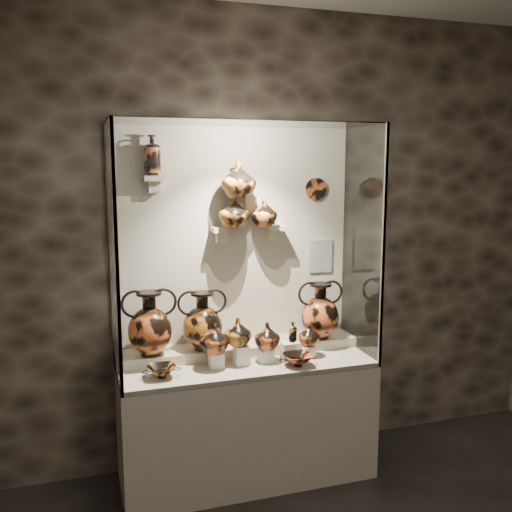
{
  "coord_description": "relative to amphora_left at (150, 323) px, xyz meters",
  "views": [
    {
      "loc": [
        -1.05,
        -1.34,
        2.14
      ],
      "look_at": [
        0.07,
        2.2,
        1.54
      ],
      "focal_mm": 40.0,
      "sensor_mm": 36.0,
      "label": 1
    }
  ],
  "objects": [
    {
      "name": "pedestal_d",
      "position": [
        0.9,
        -0.17,
        -0.23
      ],
      "size": [
        0.09,
        0.09,
        0.12
      ],
      "primitive_type": "cube",
      "color": "white",
      "rests_on": "front_tier"
    },
    {
      "name": "ovoid_vase_c",
      "position": [
        0.81,
        0.08,
        0.7
      ],
      "size": [
        0.23,
        0.23,
        0.19
      ],
      "primitive_type": "imported",
      "rotation": [
        0.0,
        0.0,
        0.37
      ],
      "color": "#C56A22",
      "rests_on": "bracket_cc"
    },
    {
      "name": "jug_c",
      "position": [
        0.75,
        -0.17,
        -0.11
      ],
      "size": [
        0.21,
        0.21,
        0.18
      ],
      "primitive_type": "imported",
      "rotation": [
        0.0,
        0.0,
        0.27
      ],
      "color": "#C95526",
      "rests_on": "pedestal_c"
    },
    {
      "name": "pedestal_a",
      "position": [
        0.4,
        -0.17,
        -0.24
      ],
      "size": [
        0.09,
        0.09,
        0.1
      ],
      "primitive_type": "cube",
      "color": "white",
      "rests_on": "front_tier"
    },
    {
      "name": "lekythos_small",
      "position": [
        0.94,
        -0.16,
        -0.09
      ],
      "size": [
        0.08,
        0.08,
        0.15
      ],
      "primitive_type": null,
      "rotation": [
        0.0,
        0.0,
        0.18
      ],
      "color": "#C56A22",
      "rests_on": "pedestal_d"
    },
    {
      "name": "kylix_right",
      "position": [
        0.92,
        -0.3,
        -0.24
      ],
      "size": [
        0.26,
        0.23,
        0.1
      ],
      "primitive_type": null,
      "rotation": [
        0.0,
        0.0,
        -0.08
      ],
      "color": "#C95526",
      "rests_on": "front_tier"
    },
    {
      "name": "glass_right",
      "position": [
        1.47,
        -0.12,
        0.48
      ],
      "size": [
        0.01,
        0.6,
        1.6
      ],
      "primitive_type": "cube",
      "color": "white",
      "rests_on": "plinth"
    },
    {
      "name": "jug_a",
      "position": [
        0.39,
        -0.18,
        -0.08
      ],
      "size": [
        0.25,
        0.25,
        0.2
      ],
      "primitive_type": "imported",
      "rotation": [
        0.0,
        0.0,
        0.4
      ],
      "color": "#C95526",
      "rests_on": "pedestal_a"
    },
    {
      "name": "ovoid_vase_a",
      "position": [
        0.59,
        0.07,
        0.71
      ],
      "size": [
        0.25,
        0.25,
        0.21
      ],
      "primitive_type": "imported",
      "rotation": [
        0.0,
        0.0,
        -0.26
      ],
      "color": "#C56A22",
      "rests_on": "bracket_ca"
    },
    {
      "name": "wall_plate",
      "position": [
        1.24,
        0.17,
        0.85
      ],
      "size": [
        0.16,
        0.02,
        0.16
      ],
      "primitive_type": "cylinder",
      "rotation": [
        1.57,
        0.0,
        0.0
      ],
      "color": "#98421E",
      "rests_on": "back_panel"
    },
    {
      "name": "glass_left",
      "position": [
        -0.22,
        -0.12,
        0.48
      ],
      "size": [
        0.01,
        0.6,
        1.6
      ],
      "primitive_type": "cube",
      "color": "white",
      "rests_on": "plinth"
    },
    {
      "name": "bracket_cc",
      "position": [
        0.9,
        0.12,
        0.58
      ],
      "size": [
        0.14,
        0.12,
        0.04
      ],
      "primitive_type": "cube",
      "color": "beige",
      "rests_on": "back_panel"
    },
    {
      "name": "lekythos_tall",
      "position": [
        0.06,
        0.11,
        1.1
      ],
      "size": [
        0.16,
        0.16,
        0.29
      ],
      "primitive_type": null,
      "rotation": [
        0.0,
        0.0,
        0.44
      ],
      "color": "#C95526",
      "rests_on": "bracket_ul"
    },
    {
      "name": "rear_tier",
      "position": [
        0.62,
        0.06,
        -0.27
      ],
      "size": [
        1.7,
        0.25,
        0.1
      ],
      "primitive_type": "cube",
      "color": "#C4B398",
      "rests_on": "plinth"
    },
    {
      "name": "bracket_ul",
      "position": [
        0.07,
        0.12,
        0.93
      ],
      "size": [
        0.14,
        0.12,
        0.04
      ],
      "primitive_type": "cube",
      "color": "beige",
      "rests_on": "back_panel"
    },
    {
      "name": "pedestal_e",
      "position": [
        1.04,
        -0.17,
        -0.25
      ],
      "size": [
        0.09,
        0.09,
        0.08
      ],
      "primitive_type": "cube",
      "color": "white",
      "rests_on": "front_tier"
    },
    {
      "name": "pedestal_b",
      "position": [
        0.57,
        -0.17,
        -0.22
      ],
      "size": [
        0.09,
        0.09,
        0.13
      ],
      "primitive_type": "cube",
      "color": "white",
      "rests_on": "front_tier"
    },
    {
      "name": "info_placard",
      "position": [
        1.28,
        0.18,
        0.35
      ],
      "size": [
        0.18,
        0.01,
        0.24
      ],
      "primitive_type": "cube",
      "color": "beige",
      "rests_on": "back_panel"
    },
    {
      "name": "frame_post_right",
      "position": [
        1.46,
        -0.41,
        0.48
      ],
      "size": [
        0.02,
        0.02,
        1.6
      ],
      "primitive_type": "cube",
      "color": "gray",
      "rests_on": "plinth"
    },
    {
      "name": "jug_b",
      "position": [
        0.55,
        -0.15,
        -0.06
      ],
      "size": [
        0.2,
        0.2,
        0.19
      ],
      "primitive_type": "imported",
      "rotation": [
        0.0,
        0.0,
        0.11
      ],
      "color": "#C56A22",
      "rests_on": "pedestal_b"
    },
    {
      "name": "amphora_left",
      "position": [
        0.0,
        0.0,
        0.0
      ],
      "size": [
        0.45,
        0.45,
        0.43
      ],
      "primitive_type": null,
      "rotation": [
        0.0,
        0.0,
        -0.39
      ],
      "color": "#C95526",
      "rests_on": "rear_tier"
    },
    {
      "name": "glass_top",
      "position": [
        0.62,
        -0.12,
        1.28
      ],
      "size": [
        1.7,
        0.6,
        0.01
      ],
      "primitive_type": "cube",
      "color": "white",
      "rests_on": "back_panel"
    },
    {
      "name": "ovoid_vase_b",
      "position": [
        0.62,
        0.06,
        0.92
      ],
      "size": [
        0.27,
        0.27,
        0.25
      ],
      "primitive_type": "imported",
      "rotation": [
        0.0,
        0.0,
        -0.18
      ],
      "color": "#C56A22",
      "rests_on": "bracket_cb"
    },
    {
      "name": "jug_e",
      "position": [
        1.06,
        -0.15,
        -0.13
      ],
      "size": [
        0.19,
        0.19,
        0.15
      ],
      "primitive_type": "imported",
      "rotation": [
        0.0,
        0.0,
        -0.36
      ],
      "color": "#C95526",
      "rests_on": "pedestal_e"
    },
    {
      "name": "kylix_left",
      "position": [
        0.04,
        -0.24,
        -0.24
      ],
      "size": [
        0.26,
        0.23,
        0.09
      ],
      "primitive_type": null,
      "rotation": [
        0.0,
        0.0,
        0.17
      ],
      "color": "#C56A22",
      "rests_on": "front_tier"
    },
    {
      "name": "bracket_ca",
      "position": [
        0.52,
        0.12,
        0.58
      ],
      "size": [
        0.14,
        0.12,
        0.04
      ],
      "primitive_type": "cube",
      "color": "beige",
      "rests_on": "back_panel"
    },
    {
      "name": "wall_back",
      "position": [
        0.62,
        0.2,
        0.48
      ],
      "size": [
        5.0,
        0.02,
        3.2
      ],
      "primitive_type": "cube",
      "color": "black",
      "rests_on": "ground"
    },
    {
      "name": "back_panel",
      "position": [
        0.62,
        0.2,
        0.48
      ],
      "size": [
        1.7,
        0.03,
        1.6
      ],
      "primitive_type": "cube",
      "color": "beige",
      "rests_on": "plinth"
    },
    {
      "name": "front_tier",
      "position": [
        0.62,
        -0.12,
        -0.3
      ],
      "size": [
        1.68,
        0.58,
        0.03
      ],
      "primitive_type": "cube",
      "color": "#C4B398",
      "rests_on": "plinth"
    },
    {
      "name": "bracket_cb",
      "position": [
        0.72,
        0.12,
        0.78
      ],
      "size": [
        0.1,
        0.12,
        0.04
      ],
      "primitive_type": "cube",
      "color": "beige",
      "rests_on": "back_panel"
    },
    {
      "name": "frame_post_left",
      "position": [
        -0.22,
        -0.41,
        0.48
      ],
      "size": [
        0.02,
        0.02,
        1.6
      ],
      "primitive_type": "cube",
      "color": "gray",
      "rests_on": "plinth"
    },
    {
      "name": "pedestal_c",
      "position": [
        0.74,
        -0.17,
        -0.24
      ],
      "size": [
        0.09,
        0.09,
        0.09
      ],
      "primitive_type": "cube",
      "color": "white",
      "rests_on": "front_tier"
    },
    {
      "name": "amphora_right",
      "position": [
        1.21,
        0.01,
        -0.01
      ],
      "size": [
        0.4,
        0.4,
        0.41
      ],
      "primitive_type": null,
      "rotation": [
        0.0,
        0.0,
        -0.29
      ],
      "color": "#C95526",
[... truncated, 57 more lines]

